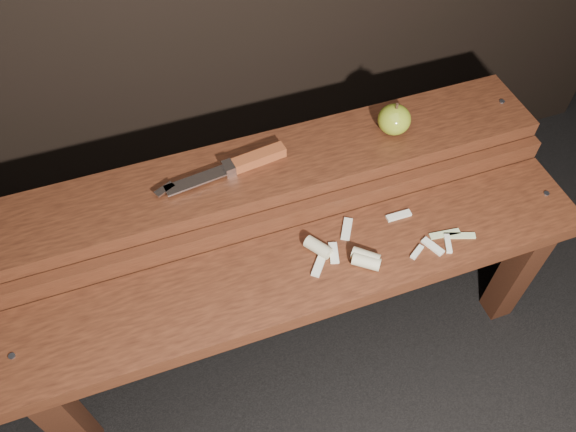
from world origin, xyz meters
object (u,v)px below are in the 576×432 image
object	(u,v)px
bench_rear_tier	(272,190)
apple	(394,120)
knife	(243,163)
bench_front_tier	(308,288)

from	to	relation	value
bench_rear_tier	apple	xyz separation A→B (m)	(0.28, 0.00, 0.12)
apple	knife	xyz separation A→B (m)	(-0.34, 0.01, -0.02)
bench_rear_tier	apple	world-z (taller)	apple
apple	bench_rear_tier	bearing A→B (deg)	-179.12
bench_front_tier	knife	xyz separation A→B (m)	(-0.06, 0.24, 0.16)
bench_rear_tier	knife	bearing A→B (deg)	170.44
bench_front_tier	knife	distance (m)	0.29
bench_front_tier	knife	bearing A→B (deg)	103.70
bench_front_tier	bench_rear_tier	distance (m)	0.23
bench_front_tier	apple	bearing A→B (deg)	39.41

